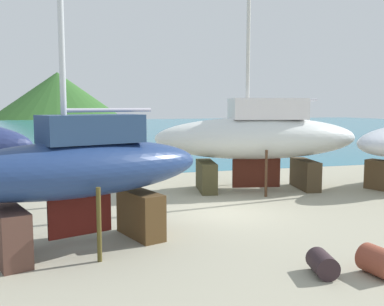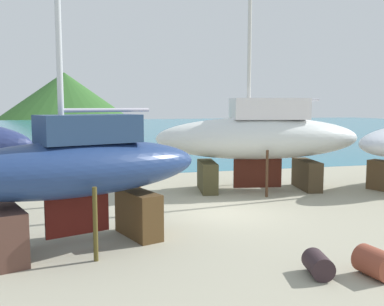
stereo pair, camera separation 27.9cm
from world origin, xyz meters
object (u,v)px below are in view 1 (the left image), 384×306
sailboat_large_starboard (258,137)px  barrel_ochre (380,262)px  worker (136,181)px  sailboat_mid_port (80,170)px  barrel_rust_near (322,264)px

sailboat_large_starboard → barrel_ochre: size_ratio=18.30×
worker → barrel_ochre: bearing=87.4°
sailboat_mid_port → barrel_rust_near: 6.72m
sailboat_large_starboard → sailboat_mid_port: size_ratio=1.39×
barrel_rust_near → sailboat_large_starboard: bearing=74.2°
sailboat_mid_port → barrel_ochre: size_ratio=13.21×
sailboat_large_starboard → barrel_rust_near: bearing=83.4°
sailboat_mid_port → barrel_ochre: bearing=129.7°
barrel_ochre → barrel_rust_near: bearing=162.4°
sailboat_mid_port → barrel_rust_near: bearing=127.1°
sailboat_mid_port → barrel_rust_near: size_ratio=13.74×
sailboat_large_starboard → worker: (-5.92, -1.23, -1.59)m
barrel_ochre → barrel_rust_near: size_ratio=1.04×
barrel_ochre → worker: bearing=115.4°
sailboat_large_starboard → worker: sailboat_large_starboard is taller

